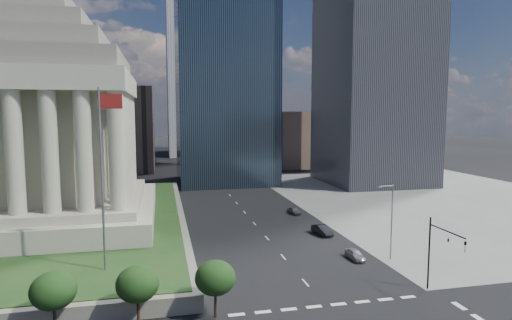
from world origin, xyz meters
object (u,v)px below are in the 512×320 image
object	(u,v)px
parked_sedan_far	(294,211)
war_memorial	(38,99)
parked_sedan_mid	(322,230)
street_lamp_north	(391,217)
parked_sedan_near	(355,254)
flagpole	(103,169)
traffic_signal_ne	(440,247)

from	to	relation	value
parked_sedan_far	war_memorial	bearing A→B (deg)	177.62
war_memorial	parked_sedan_mid	xyz separation A→B (m)	(43.00, -10.03, -20.65)
war_memorial	parked_sedan_mid	bearing A→B (deg)	-13.13
street_lamp_north	parked_sedan_near	size ratio (longest dim) A/B	2.58
parked_sedan_mid	flagpole	bearing A→B (deg)	-164.40
war_memorial	parked_sedan_mid	size ratio (longest dim) A/B	8.53
street_lamp_north	parked_sedan_far	bearing A→B (deg)	98.93
war_memorial	street_lamp_north	xyz separation A→B (m)	(47.33, -23.00, -15.74)
war_memorial	street_lamp_north	bearing A→B (deg)	-25.92
parked_sedan_near	parked_sedan_mid	distance (m)	11.86
parked_sedan_mid	parked_sedan_far	distance (m)	14.57
flagpole	traffic_signal_ne	world-z (taller)	flagpole
parked_sedan_far	parked_sedan_mid	bearing A→B (deg)	-98.41
flagpole	parked_sedan_near	world-z (taller)	flagpole
traffic_signal_ne	parked_sedan_near	xyz separation A→B (m)	(-3.50, 12.41, -4.59)
parked_sedan_near	parked_sedan_far	size ratio (longest dim) A/B	1.03
parked_sedan_near	traffic_signal_ne	bearing A→B (deg)	-74.91
traffic_signal_ne	parked_sedan_mid	bearing A→B (deg)	98.21
traffic_signal_ne	parked_sedan_mid	world-z (taller)	traffic_signal_ne
parked_sedan_near	parked_sedan_far	distance (m)	26.43
war_memorial	flagpole	world-z (taller)	war_memorial
parked_sedan_near	parked_sedan_mid	xyz separation A→B (m)	(0.00, 11.86, 0.09)
traffic_signal_ne	flagpole	bearing A→B (deg)	163.29
street_lamp_north	parked_sedan_near	xyz separation A→B (m)	(-4.33, 1.11, -5.00)
traffic_signal_ne	parked_sedan_far	distance (m)	39.27
parked_sedan_near	street_lamp_north	bearing A→B (deg)	-15.03
war_memorial	traffic_signal_ne	distance (m)	60.00
war_memorial	parked_sedan_mid	world-z (taller)	war_memorial
flagpole	parked_sedan_mid	size ratio (longest dim) A/B	4.37
parked_sedan_near	war_memorial	bearing A→B (deg)	152.37
flagpole	parked_sedan_mid	world-z (taller)	flagpole
traffic_signal_ne	parked_sedan_far	bearing A→B (deg)	95.15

